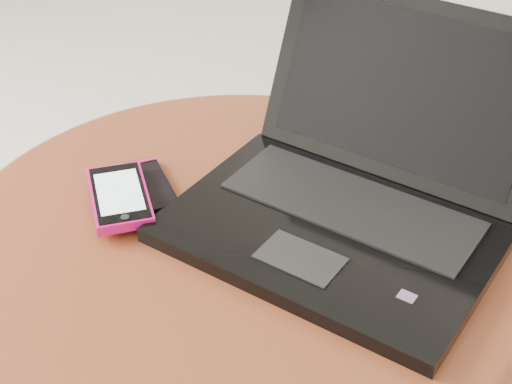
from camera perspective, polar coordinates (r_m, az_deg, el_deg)
The scene contains 4 objects.
table at distance 0.91m, azimuth -1.51°, elevation -8.51°, with size 0.65×0.65×0.52m.
laptop at distance 0.83m, azimuth 7.31°, elevation 0.16°, with size 0.37×0.35×0.21m.
phone_black at distance 0.90m, azimuth -8.42°, elevation 0.39°, with size 0.12×0.11×0.01m.
phone_pink at distance 0.87m, azimuth -10.31°, elevation -0.33°, with size 0.13×0.13×0.01m.
Camera 1 is at (0.32, -0.64, 1.04)m, focal length 52.70 mm.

